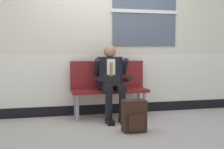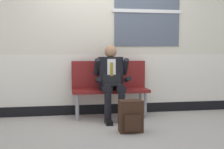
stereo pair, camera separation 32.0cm
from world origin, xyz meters
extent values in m
plane|color=#9E9991|center=(0.00, 0.00, 0.00)|extent=(18.00, 18.00, 0.00)
cube|color=beige|center=(0.00, 0.61, 1.93)|extent=(6.72, 0.12, 1.71)
cube|color=silver|center=(0.00, 0.61, 0.62)|extent=(6.72, 0.12, 0.90)
cube|color=black|center=(0.00, 0.61, 0.09)|extent=(6.72, 0.14, 0.17)
cube|color=#4C5666|center=(0.74, 0.54, 1.84)|extent=(1.21, 0.02, 1.25)
cube|color=silver|center=(0.74, 0.53, 1.84)|extent=(1.29, 0.03, 0.06)
cube|color=maroon|center=(0.02, 0.26, 0.46)|extent=(1.30, 0.42, 0.05)
cube|color=maroon|center=(0.02, 0.44, 0.72)|extent=(1.30, 0.04, 0.48)
cylinder|color=gray|center=(-0.55, 0.11, 0.22)|extent=(0.05, 0.05, 0.43)
cylinder|color=gray|center=(-0.55, 0.41, 0.22)|extent=(0.05, 0.05, 0.43)
cylinder|color=gray|center=(0.59, 0.11, 0.22)|extent=(0.05, 0.05, 0.43)
cylinder|color=gray|center=(0.59, 0.41, 0.22)|extent=(0.05, 0.05, 0.43)
cylinder|color=black|center=(-0.09, 0.05, 0.53)|extent=(0.15, 0.40, 0.15)
cylinder|color=black|center=(-0.09, -0.14, 0.24)|extent=(0.11, 0.11, 0.48)
cube|color=black|center=(-0.09, -0.20, 0.04)|extent=(0.10, 0.26, 0.07)
cylinder|color=black|center=(0.13, 0.05, 0.53)|extent=(0.15, 0.40, 0.15)
cylinder|color=black|center=(0.13, -0.14, 0.24)|extent=(0.11, 0.11, 0.48)
cube|color=black|center=(0.13, -0.20, 0.04)|extent=(0.10, 0.26, 0.07)
cube|color=black|center=(0.02, 0.26, 0.76)|extent=(0.40, 0.18, 0.55)
cube|color=silver|center=(0.02, 0.17, 0.81)|extent=(0.14, 0.01, 0.39)
cube|color=olive|center=(0.02, 0.16, 0.78)|extent=(0.05, 0.01, 0.33)
sphere|color=#9E7051|center=(0.02, 0.26, 1.13)|extent=(0.21, 0.21, 0.21)
cylinder|color=black|center=(-0.22, 0.19, 0.87)|extent=(0.09, 0.25, 0.30)
cylinder|color=black|center=(-0.22, 0.02, 0.67)|extent=(0.08, 0.27, 0.12)
cylinder|color=black|center=(0.26, 0.19, 0.87)|extent=(0.09, 0.25, 0.30)
cylinder|color=black|center=(0.26, 0.02, 0.67)|extent=(0.08, 0.27, 0.12)
cube|color=black|center=(0.02, 0.02, 0.58)|extent=(0.31, 0.22, 0.02)
cube|color=black|center=(0.02, 0.15, 0.69)|extent=(0.31, 0.08, 0.21)
cube|color=#331E14|center=(0.15, -0.68, 0.22)|extent=(0.33, 0.20, 0.45)
cube|color=#331E14|center=(0.15, -0.80, 0.16)|extent=(0.23, 0.04, 0.22)
camera|label=1|loc=(-1.11, -4.55, 1.14)|focal=47.04mm
camera|label=2|loc=(-0.80, -4.61, 1.14)|focal=47.04mm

